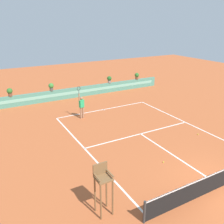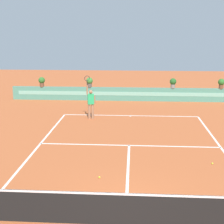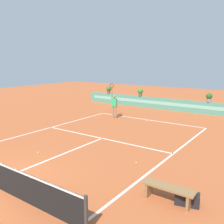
{
  "view_description": "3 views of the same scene",
  "coord_description": "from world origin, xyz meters",
  "px_view_note": "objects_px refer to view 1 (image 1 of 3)",
  "views": [
    {
      "loc": [
        -8.99,
        -5.72,
        7.22
      ],
      "look_at": [
        -0.93,
        8.69,
        1.0
      ],
      "focal_mm": 39.31,
      "sensor_mm": 36.0,
      "label": 1
    },
    {
      "loc": [
        0.16,
        -7.88,
        5.07
      ],
      "look_at": [
        -0.93,
        8.69,
        1.0
      ],
      "focal_mm": 52.95,
      "sensor_mm": 36.0,
      "label": 2
    },
    {
      "loc": [
        8.06,
        -4.1,
        4.12
      ],
      "look_at": [
        -0.93,
        8.69,
        1.0
      ],
      "focal_mm": 40.16,
      "sensor_mm": 36.0,
      "label": 3
    }
  ],
  "objects_px": {
    "umpire_chair": "(103,184)",
    "tennis_ball_near_baseline": "(198,134)",
    "tennis_ball_mid_court": "(163,162)",
    "potted_plant_far_right": "(137,76)",
    "potted_plant_left": "(51,86)",
    "potted_plant_right": "(109,79)",
    "tennis_player": "(82,105)",
    "potted_plant_far_left": "(10,92)"
  },
  "relations": [
    {
      "from": "tennis_player",
      "to": "potted_plant_far_left",
      "type": "relative_size",
      "value": 3.57
    },
    {
      "from": "tennis_player",
      "to": "tennis_ball_mid_court",
      "type": "relative_size",
      "value": 38.01
    },
    {
      "from": "potted_plant_far_right",
      "to": "potted_plant_right",
      "type": "bearing_deg",
      "value": 180.0
    },
    {
      "from": "tennis_ball_mid_court",
      "to": "potted_plant_right",
      "type": "distance_m",
      "value": 14.17
    },
    {
      "from": "umpire_chair",
      "to": "potted_plant_left",
      "type": "xyz_separation_m",
      "value": [
        2.37,
        15.13,
        0.07
      ]
    },
    {
      "from": "umpire_chair",
      "to": "potted_plant_right",
      "type": "xyz_separation_m",
      "value": [
        8.54,
        15.13,
        0.07
      ]
    },
    {
      "from": "umpire_chair",
      "to": "tennis_ball_mid_court",
      "type": "distance_m",
      "value": 4.95
    },
    {
      "from": "tennis_ball_mid_court",
      "to": "potted_plant_far_right",
      "type": "bearing_deg",
      "value": 60.85
    },
    {
      "from": "potted_plant_far_left",
      "to": "potted_plant_right",
      "type": "distance_m",
      "value": 9.8
    },
    {
      "from": "potted_plant_far_left",
      "to": "potted_plant_far_right",
      "type": "bearing_deg",
      "value": 0.0
    },
    {
      "from": "potted_plant_far_left",
      "to": "potted_plant_left",
      "type": "xyz_separation_m",
      "value": [
        3.63,
        0.0,
        0.0
      ]
    },
    {
      "from": "potted_plant_left",
      "to": "potted_plant_right",
      "type": "distance_m",
      "value": 6.17
    },
    {
      "from": "potted_plant_far_right",
      "to": "potted_plant_left",
      "type": "distance_m",
      "value": 9.66
    },
    {
      "from": "potted_plant_far_left",
      "to": "umpire_chair",
      "type": "bearing_deg",
      "value": -85.24
    },
    {
      "from": "tennis_ball_mid_court",
      "to": "potted_plant_far_left",
      "type": "distance_m",
      "value": 14.75
    },
    {
      "from": "tennis_ball_mid_court",
      "to": "potted_plant_far_right",
      "type": "xyz_separation_m",
      "value": [
        7.54,
        13.51,
        1.38
      ]
    },
    {
      "from": "potted_plant_far_right",
      "to": "potted_plant_far_left",
      "type": "xyz_separation_m",
      "value": [
        -13.29,
        0.0,
        0.0
      ]
    },
    {
      "from": "tennis_ball_near_baseline",
      "to": "potted_plant_far_right",
      "type": "relative_size",
      "value": 0.09
    },
    {
      "from": "umpire_chair",
      "to": "potted_plant_far_left",
      "type": "relative_size",
      "value": 2.96
    },
    {
      "from": "tennis_ball_mid_court",
      "to": "potted_plant_right",
      "type": "bearing_deg",
      "value": 73.32
    },
    {
      "from": "potted_plant_far_left",
      "to": "potted_plant_left",
      "type": "distance_m",
      "value": 3.63
    },
    {
      "from": "tennis_ball_near_baseline",
      "to": "potted_plant_left",
      "type": "distance_m",
      "value": 13.65
    },
    {
      "from": "tennis_ball_near_baseline",
      "to": "tennis_ball_mid_court",
      "type": "bearing_deg",
      "value": -160.21
    },
    {
      "from": "umpire_chair",
      "to": "tennis_ball_near_baseline",
      "type": "xyz_separation_m",
      "value": [
        8.78,
        3.16,
        -1.31
      ]
    },
    {
      "from": "tennis_player",
      "to": "potted_plant_far_right",
      "type": "distance_m",
      "value": 10.41
    },
    {
      "from": "tennis_player",
      "to": "tennis_ball_near_baseline",
      "type": "height_order",
      "value": "tennis_player"
    },
    {
      "from": "tennis_ball_mid_court",
      "to": "potted_plant_left",
      "type": "distance_m",
      "value": 13.75
    },
    {
      "from": "tennis_player",
      "to": "tennis_ball_near_baseline",
      "type": "bearing_deg",
      "value": -49.31
    },
    {
      "from": "tennis_ball_near_baseline",
      "to": "potted_plant_right",
      "type": "height_order",
      "value": "potted_plant_right"
    },
    {
      "from": "tennis_player",
      "to": "potted_plant_far_left",
      "type": "distance_m",
      "value": 6.99
    },
    {
      "from": "umpire_chair",
      "to": "potted_plant_far_right",
      "type": "bearing_deg",
      "value": 51.51
    },
    {
      "from": "tennis_ball_near_baseline",
      "to": "potted_plant_far_right",
      "type": "distance_m",
      "value": 12.48
    },
    {
      "from": "potted_plant_far_left",
      "to": "potted_plant_left",
      "type": "height_order",
      "value": "same"
    },
    {
      "from": "umpire_chair",
      "to": "potted_plant_left",
      "type": "height_order",
      "value": "umpire_chair"
    },
    {
      "from": "tennis_player",
      "to": "tennis_ball_near_baseline",
      "type": "relative_size",
      "value": 38.01
    },
    {
      "from": "tennis_ball_mid_court",
      "to": "potted_plant_far_left",
      "type": "xyz_separation_m",
      "value": [
        -5.75,
        13.51,
        1.38
      ]
    },
    {
      "from": "potted_plant_far_left",
      "to": "potted_plant_left",
      "type": "relative_size",
      "value": 1.0
    },
    {
      "from": "tennis_ball_mid_court",
      "to": "potted_plant_far_right",
      "type": "height_order",
      "value": "potted_plant_far_right"
    },
    {
      "from": "tennis_ball_near_baseline",
      "to": "potted_plant_left",
      "type": "relative_size",
      "value": 0.09
    },
    {
      "from": "tennis_player",
      "to": "tennis_ball_mid_court",
      "type": "xyz_separation_m",
      "value": [
        1.34,
        -8.1,
        -1.02
      ]
    },
    {
      "from": "tennis_ball_near_baseline",
      "to": "potted_plant_left",
      "type": "xyz_separation_m",
      "value": [
        -6.42,
        11.97,
        1.38
      ]
    },
    {
      "from": "potted_plant_left",
      "to": "potted_plant_far_right",
      "type": "bearing_deg",
      "value": 0.0
    }
  ]
}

